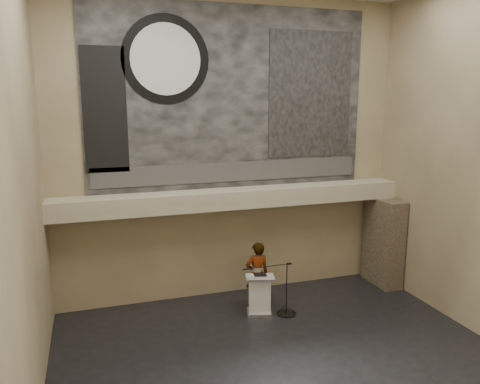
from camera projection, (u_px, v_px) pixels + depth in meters
name	position (u px, v px, depth m)	size (l,w,h in m)	color
floor	(284.00, 360.00, 10.38)	(10.00, 10.00, 0.00)	black
wall_back	(231.00, 150.00, 13.26)	(10.00, 0.02, 8.50)	#7A6A4D
wall_front	(419.00, 219.00, 5.80)	(10.00, 0.02, 8.50)	#7A6A4D
wall_left	(21.00, 185.00, 8.02)	(0.02, 8.00, 8.50)	#7A6A4D
soffit	(236.00, 198.00, 13.15)	(10.00, 0.80, 0.50)	tan
sprinkler_left	(180.00, 212.00, 12.67)	(0.04, 0.04, 0.06)	#B2893D
sprinkler_right	(298.00, 203.00, 13.73)	(0.04, 0.04, 0.06)	#B2893D
banner	(231.00, 98.00, 12.94)	(8.00, 0.05, 5.00)	black
banner_text_strip	(232.00, 172.00, 13.32)	(7.76, 0.02, 0.55)	#313131
banner_clock_rim	(166.00, 59.00, 12.16)	(2.30, 2.30, 0.02)	black
banner_clock_face	(166.00, 59.00, 12.14)	(1.84, 1.84, 0.02)	silver
banner_building_print	(311.00, 95.00, 13.61)	(2.60, 0.02, 3.60)	black
banner_brick_print	(105.00, 110.00, 11.94)	(1.10, 0.02, 3.20)	black
stone_pier	(383.00, 242.00, 14.45)	(0.60, 1.40, 2.70)	#3E3326
lectern	(259.00, 294.00, 12.51)	(0.85, 0.70, 1.14)	silver
binder	(260.00, 275.00, 12.36)	(0.33, 0.26, 0.04)	black
papers	(254.00, 276.00, 12.34)	(0.18, 0.26, 0.01)	silver
speaker_person	(257.00, 275.00, 12.90)	(0.68, 0.44, 1.86)	white
mic_stand	(285.00, 307.00, 12.55)	(1.49, 0.52, 1.46)	black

